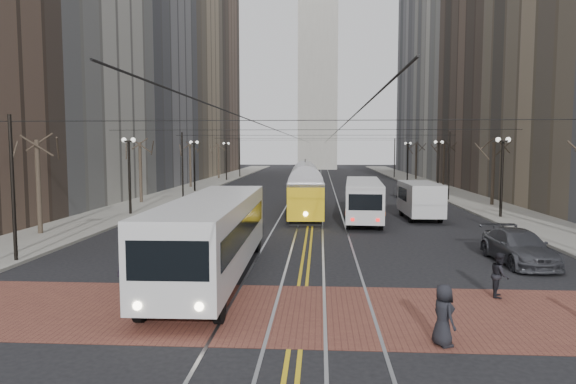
# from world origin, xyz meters

# --- Properties ---
(ground) EXTENTS (260.00, 260.00, 0.00)m
(ground) POSITION_xyz_m (0.00, 0.00, 0.00)
(ground) COLOR black
(ground) RESTS_ON ground
(sidewalk_left) EXTENTS (5.00, 140.00, 0.15)m
(sidewalk_left) POSITION_xyz_m (-15.00, 45.00, 0.07)
(sidewalk_left) COLOR gray
(sidewalk_left) RESTS_ON ground
(sidewalk_right) EXTENTS (5.00, 140.00, 0.15)m
(sidewalk_right) POSITION_xyz_m (15.00, 45.00, 0.07)
(sidewalk_right) COLOR gray
(sidewalk_right) RESTS_ON ground
(crosswalk_band) EXTENTS (25.00, 6.00, 0.01)m
(crosswalk_band) POSITION_xyz_m (0.00, -4.00, 0.01)
(crosswalk_band) COLOR brown
(crosswalk_band) RESTS_ON ground
(streetcar_rails) EXTENTS (4.80, 130.00, 0.02)m
(streetcar_rails) POSITION_xyz_m (0.00, 45.00, 0.00)
(streetcar_rails) COLOR gray
(streetcar_rails) RESTS_ON ground
(centre_lines) EXTENTS (0.42, 130.00, 0.01)m
(centre_lines) POSITION_xyz_m (0.00, 45.00, 0.01)
(centre_lines) COLOR gold
(centre_lines) RESTS_ON ground
(building_left_mid) EXTENTS (16.00, 20.00, 34.00)m
(building_left_mid) POSITION_xyz_m (-25.50, 46.00, 17.00)
(building_left_mid) COLOR slate
(building_left_mid) RESTS_ON ground
(building_left_midfar) EXTENTS (20.00, 20.00, 52.00)m
(building_left_midfar) POSITION_xyz_m (-27.50, 66.00, 26.00)
(building_left_midfar) COLOR gray
(building_left_midfar) RESTS_ON ground
(building_left_far) EXTENTS (16.00, 20.00, 40.00)m
(building_left_far) POSITION_xyz_m (-25.50, 86.00, 20.00)
(building_left_far) COLOR brown
(building_left_far) RESTS_ON ground
(building_right_mid) EXTENTS (16.00, 20.00, 34.00)m
(building_right_mid) POSITION_xyz_m (25.50, 46.00, 17.00)
(building_right_mid) COLOR brown
(building_right_mid) RESTS_ON ground
(building_right_midfar) EXTENTS (20.00, 20.00, 52.00)m
(building_right_midfar) POSITION_xyz_m (27.50, 66.00, 26.00)
(building_right_midfar) COLOR #B0AEA5
(building_right_midfar) RESTS_ON ground
(building_right_far) EXTENTS (16.00, 20.00, 40.00)m
(building_right_far) POSITION_xyz_m (25.50, 86.00, 20.00)
(building_right_far) COLOR slate
(building_right_far) RESTS_ON ground
(clock_tower) EXTENTS (12.00, 12.00, 66.00)m
(clock_tower) POSITION_xyz_m (0.00, 102.00, 35.96)
(clock_tower) COLOR #B2AFA5
(clock_tower) RESTS_ON ground
(lamp_posts) EXTENTS (27.60, 57.20, 5.60)m
(lamp_posts) POSITION_xyz_m (-0.00, 28.75, 2.80)
(lamp_posts) COLOR black
(lamp_posts) RESTS_ON ground
(street_trees) EXTENTS (31.68, 53.28, 5.60)m
(street_trees) POSITION_xyz_m (0.00, 35.25, 2.80)
(street_trees) COLOR #382D23
(street_trees) RESTS_ON ground
(trolley_wires) EXTENTS (25.96, 120.00, 6.60)m
(trolley_wires) POSITION_xyz_m (0.00, 34.83, 3.77)
(trolley_wires) COLOR black
(trolley_wires) RESTS_ON ground
(transit_bus) EXTENTS (2.84, 12.78, 3.18)m
(transit_bus) POSITION_xyz_m (-3.56, 0.00, 1.59)
(transit_bus) COLOR silver
(transit_bus) RESTS_ON ground
(streetcar) EXTENTS (2.86, 13.09, 3.07)m
(streetcar) POSITION_xyz_m (-0.50, 19.39, 1.53)
(streetcar) COLOR gold
(streetcar) RESTS_ON ground
(rear_bus) EXTENTS (2.99, 10.90, 2.81)m
(rear_bus) POSITION_xyz_m (3.68, 16.40, 1.41)
(rear_bus) COLOR beige
(rear_bus) RESTS_ON ground
(cargo_van) EXTENTS (2.38, 5.99, 2.63)m
(cargo_van) POSITION_xyz_m (7.79, 17.20, 1.32)
(cargo_van) COLOR silver
(cargo_van) RESTS_ON ground
(sedan_grey) EXTENTS (2.57, 5.08, 1.66)m
(sedan_grey) POSITION_xyz_m (4.64, 29.33, 0.83)
(sedan_grey) COLOR #42454A
(sedan_grey) RESTS_ON ground
(sedan_silver) EXTENTS (1.63, 4.30, 1.40)m
(sedan_silver) POSITION_xyz_m (9.17, 32.32, 0.70)
(sedan_silver) COLOR #95979B
(sedan_silver) RESTS_ON ground
(sedan_parked) EXTENTS (2.33, 5.19, 1.48)m
(sedan_parked) POSITION_xyz_m (9.50, 3.43, 0.74)
(sedan_parked) COLOR #3D3E44
(sedan_parked) RESTS_ON ground
(pedestrian_a) EXTENTS (0.76, 0.93, 1.63)m
(pedestrian_a) POSITION_xyz_m (3.86, -6.50, 0.83)
(pedestrian_a) COLOR black
(pedestrian_a) RESTS_ON crosswalk_band
(pedestrian_c) EXTENTS (0.78, 0.89, 1.55)m
(pedestrian_c) POSITION_xyz_m (6.85, -1.94, 0.78)
(pedestrian_c) COLOR black
(pedestrian_c) RESTS_ON crosswalk_band
(pedestrian_d) EXTENTS (1.01, 1.13, 1.52)m
(pedestrian_d) POSITION_xyz_m (-6.43, -1.50, 0.77)
(pedestrian_d) COLOR black
(pedestrian_d) RESTS_ON crosswalk_band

